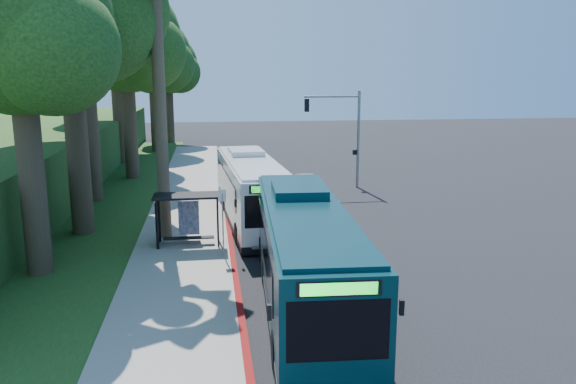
{
  "coord_description": "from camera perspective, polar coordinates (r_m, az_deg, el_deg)",
  "views": [
    {
      "loc": [
        -5.91,
        -29.37,
        8.13
      ],
      "look_at": [
        -1.61,
        1.0,
        1.69
      ],
      "focal_mm": 35.0,
      "sensor_mm": 36.0,
      "label": 1
    }
  ],
  "objects": [
    {
      "name": "traffic_signal_pole",
      "position": [
        40.72,
        5.79,
        6.57
      ],
      "size": [
        4.1,
        0.3,
        7.0
      ],
      "color": "gray",
      "rests_on": "ground"
    },
    {
      "name": "tree_4",
      "position": [
        61.62,
        -13.52,
        13.02
      ],
      "size": [
        8.4,
        8.0,
        14.14
      ],
      "color": "#382B1E",
      "rests_on": "ground"
    },
    {
      "name": "tree_5",
      "position": [
        69.51,
        -12.05,
        12.29
      ],
      "size": [
        7.35,
        7.0,
        12.86
      ],
      "color": "#382B1E",
      "rests_on": "ground"
    },
    {
      "name": "red_curb",
      "position": [
        26.64,
        -5.75,
        -5.83
      ],
      "size": [
        0.25,
        30.0,
        0.13
      ],
      "primitive_type": "cube",
      "color": "maroon",
      "rests_on": "ground"
    },
    {
      "name": "white_bus",
      "position": [
        31.49,
        -3.78,
        0.37
      ],
      "size": [
        3.54,
        13.01,
        3.84
      ],
      "rotation": [
        0.0,
        0.0,
        0.06
      ],
      "color": "silver",
      "rests_on": "ground"
    },
    {
      "name": "grass_verge",
      "position": [
        36.02,
        -19.2,
        -1.81
      ],
      "size": [
        8.0,
        70.0,
        0.06
      ],
      "primitive_type": "cube",
      "color": "#234719",
      "rests_on": "ground"
    },
    {
      "name": "tree_6",
      "position": [
        24.43,
        -25.54,
        14.44
      ],
      "size": [
        7.56,
        7.2,
        13.74
      ],
      "color": "#382B1E",
      "rests_on": "ground"
    },
    {
      "name": "teal_bus",
      "position": [
        19.99,
        1.72,
        -6.2
      ],
      "size": [
        3.55,
        13.46,
        3.97
      ],
      "rotation": [
        0.0,
        0.0,
        -0.05
      ],
      "color": "#092B32",
      "rests_on": "ground"
    },
    {
      "name": "ground",
      "position": [
        31.04,
        3.21,
        -3.35
      ],
      "size": [
        140.0,
        140.0,
        0.0
      ],
      "primitive_type": "plane",
      "color": "black",
      "rests_on": "ground"
    },
    {
      "name": "tree_0",
      "position": [
        30.22,
        -21.38,
        16.91
      ],
      "size": [
        8.4,
        8.0,
        15.7
      ],
      "color": "#382B1E",
      "rests_on": "ground"
    },
    {
      "name": "sidewalk",
      "position": [
        30.49,
        -10.4,
        -3.69
      ],
      "size": [
        4.5,
        70.0,
        0.12
      ],
      "primitive_type": "cube",
      "color": "gray",
      "rests_on": "ground"
    },
    {
      "name": "bus_shelter",
      "position": [
        27.29,
        -10.66,
        -1.75
      ],
      "size": [
        3.2,
        1.51,
        2.55
      ],
      "color": "black",
      "rests_on": "ground"
    },
    {
      "name": "tree_2",
      "position": [
        45.81,
        -16.07,
        14.34
      ],
      "size": [
        8.82,
        8.4,
        15.12
      ],
      "color": "#382B1E",
      "rests_on": "ground"
    },
    {
      "name": "tree_3",
      "position": [
        54.08,
        -17.14,
        15.43
      ],
      "size": [
        10.08,
        9.6,
        17.28
      ],
      "color": "#382B1E",
      "rests_on": "ground"
    },
    {
      "name": "stop_sign_pole",
      "position": [
        25.12,
        -6.66,
        -2.16
      ],
      "size": [
        0.35,
        0.06,
        3.17
      ],
      "color": "gray",
      "rests_on": "ground"
    },
    {
      "name": "pickup",
      "position": [
        38.85,
        1.93,
        0.76
      ],
      "size": [
        2.25,
        4.78,
        1.32
      ],
      "primitive_type": "imported",
      "rotation": [
        0.0,
        0.0,
        -0.01
      ],
      "color": "silver",
      "rests_on": "ground"
    }
  ]
}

